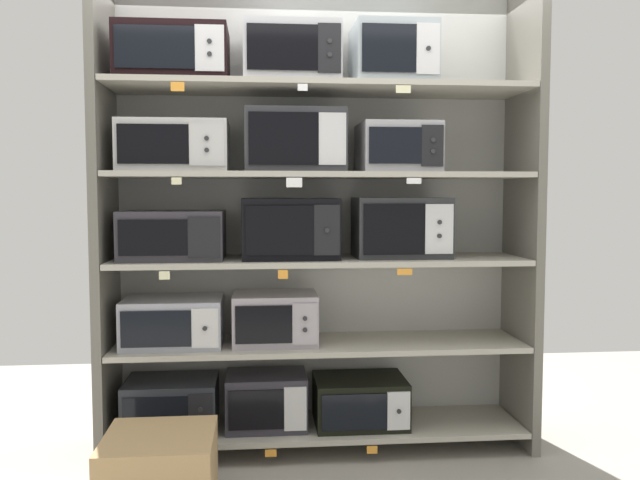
% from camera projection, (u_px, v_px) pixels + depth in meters
% --- Properties ---
extents(back_panel, '(2.47, 0.04, 2.62)m').
position_uv_depth(back_panel, '(316.00, 215.00, 3.92)').
color(back_panel, '#B2B2AD').
rests_on(back_panel, ground).
extents(upright_left, '(0.05, 0.51, 2.62)m').
position_uv_depth(upright_left, '(104.00, 217.00, 3.54)').
color(upright_left, '#68645B').
rests_on(upright_left, ground).
extents(upright_right, '(0.05, 0.51, 2.62)m').
position_uv_depth(upright_right, '(523.00, 216.00, 3.76)').
color(upright_right, '#68645B').
rests_on(upright_right, ground).
extents(shelf_0, '(2.27, 0.51, 0.03)m').
position_uv_depth(shelf_0, '(320.00, 427.00, 3.74)').
color(shelf_0, '#ADA899').
rests_on(shelf_0, ground).
extents(microwave_0, '(0.50, 0.39, 0.28)m').
position_uv_depth(microwave_0, '(172.00, 405.00, 3.65)').
color(microwave_0, '#282B31').
rests_on(microwave_0, shelf_0).
extents(microwave_1, '(0.45, 0.34, 0.30)m').
position_uv_depth(microwave_1, '(266.00, 400.00, 3.69)').
color(microwave_1, '#2F2D36').
rests_on(microwave_1, shelf_0).
extents(microwave_2, '(0.51, 0.40, 0.26)m').
position_uv_depth(microwave_2, '(360.00, 401.00, 3.74)').
color(microwave_2, black).
rests_on(microwave_2, shelf_0).
extents(price_tag_0, '(0.07, 0.00, 0.03)m').
position_uv_depth(price_tag_0, '(175.00, 456.00, 3.41)').
color(price_tag_0, beige).
extents(price_tag_1, '(0.06, 0.00, 0.04)m').
position_uv_depth(price_tag_1, '(271.00, 453.00, 3.46)').
color(price_tag_1, orange).
extents(price_tag_2, '(0.06, 0.00, 0.04)m').
position_uv_depth(price_tag_2, '(372.00, 450.00, 3.51)').
color(price_tag_2, orange).
extents(shelf_1, '(2.27, 0.51, 0.03)m').
position_uv_depth(shelf_1, '(320.00, 345.00, 3.70)').
color(shelf_1, '#ADA899').
extents(microwave_3, '(0.53, 0.40, 0.26)m').
position_uv_depth(microwave_3, '(173.00, 322.00, 3.61)').
color(microwave_3, '#9FA0AC').
rests_on(microwave_3, shelf_1).
extents(microwave_4, '(0.46, 0.36, 0.28)m').
position_uv_depth(microwave_4, '(275.00, 318.00, 3.66)').
color(microwave_4, '#A29AA3').
rests_on(microwave_4, shelf_1).
extents(shelf_2, '(2.27, 0.51, 0.03)m').
position_uv_depth(shelf_2, '(320.00, 261.00, 3.67)').
color(shelf_2, '#ADA899').
extents(microwave_5, '(0.55, 0.41, 0.27)m').
position_uv_depth(microwave_5, '(173.00, 235.00, 3.58)').
color(microwave_5, '#302D34').
rests_on(microwave_5, shelf_2).
extents(microwave_6, '(0.52, 0.40, 0.33)m').
position_uv_depth(microwave_6, '(290.00, 228.00, 3.64)').
color(microwave_6, black).
rests_on(microwave_6, shelf_2).
extents(microwave_7, '(0.52, 0.35, 0.34)m').
position_uv_depth(microwave_7, '(401.00, 227.00, 3.69)').
color(microwave_7, '#2A2C2E').
rests_on(microwave_7, shelf_2).
extents(price_tag_3, '(0.05, 0.00, 0.04)m').
position_uv_depth(price_tag_3, '(164.00, 275.00, 3.34)').
color(price_tag_3, beige).
extents(price_tag_4, '(0.05, 0.00, 0.05)m').
position_uv_depth(price_tag_4, '(283.00, 274.00, 3.40)').
color(price_tag_4, orange).
extents(price_tag_5, '(0.08, 0.00, 0.03)m').
position_uv_depth(price_tag_5, '(405.00, 272.00, 3.45)').
color(price_tag_5, orange).
extents(shelf_3, '(2.27, 0.51, 0.03)m').
position_uv_depth(shelf_3, '(320.00, 175.00, 3.63)').
color(shelf_3, '#ADA899').
extents(microwave_8, '(0.57, 0.39, 0.27)m').
position_uv_depth(microwave_8, '(175.00, 147.00, 3.55)').
color(microwave_8, beige).
rests_on(microwave_8, shelf_3).
extents(microwave_9, '(0.54, 0.38, 0.34)m').
position_uv_depth(microwave_9, '(295.00, 141.00, 3.60)').
color(microwave_9, '#303135').
rests_on(microwave_9, shelf_3).
extents(microwave_10, '(0.42, 0.43, 0.27)m').
position_uv_depth(microwave_10, '(397.00, 148.00, 3.66)').
color(microwave_10, '#9D9CA1').
rests_on(microwave_10, shelf_3).
extents(price_tag_6, '(0.05, 0.00, 0.04)m').
position_uv_depth(price_tag_6, '(176.00, 181.00, 3.31)').
color(price_tag_6, beige).
extents(price_tag_7, '(0.08, 0.00, 0.05)m').
position_uv_depth(price_tag_7, '(294.00, 182.00, 3.37)').
color(price_tag_7, white).
extents(price_tag_8, '(0.08, 0.00, 0.03)m').
position_uv_depth(price_tag_8, '(414.00, 181.00, 3.42)').
color(price_tag_8, white).
extents(shelf_4, '(2.27, 0.51, 0.03)m').
position_uv_depth(shelf_4, '(320.00, 88.00, 3.60)').
color(shelf_4, '#ADA899').
extents(microwave_11, '(0.58, 0.42, 0.29)m').
position_uv_depth(microwave_11, '(174.00, 55.00, 3.51)').
color(microwave_11, black).
rests_on(microwave_11, shelf_4).
extents(microwave_12, '(0.51, 0.41, 0.31)m').
position_uv_depth(microwave_12, '(291.00, 55.00, 3.57)').
color(microwave_12, '#B1B2B7').
rests_on(microwave_12, shelf_4).
extents(microwave_13, '(0.44, 0.41, 0.33)m').
position_uv_depth(microwave_13, '(393.00, 56.00, 3.62)').
color(microwave_13, '#9AA5AB').
rests_on(microwave_13, shelf_4).
extents(price_tag_9, '(0.07, 0.00, 0.05)m').
position_uv_depth(price_tag_9, '(178.00, 86.00, 3.28)').
color(price_tag_9, orange).
extents(price_tag_10, '(0.05, 0.00, 0.04)m').
position_uv_depth(price_tag_10, '(303.00, 87.00, 3.34)').
color(price_tag_10, white).
extents(price_tag_11, '(0.08, 0.00, 0.04)m').
position_uv_depth(price_tag_11, '(403.00, 89.00, 3.39)').
color(price_tag_11, beige).
extents(shipping_carton, '(0.49, 0.49, 0.36)m').
position_uv_depth(shipping_carton, '(160.00, 474.00, 2.97)').
color(shipping_carton, tan).
rests_on(shipping_carton, ground).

